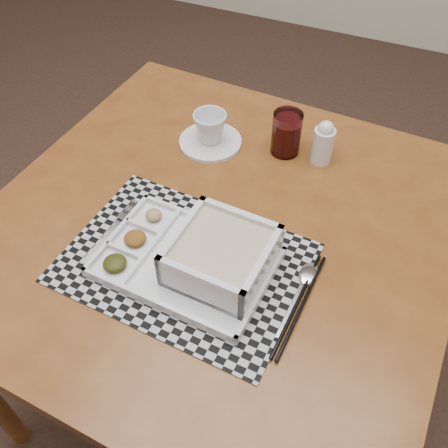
% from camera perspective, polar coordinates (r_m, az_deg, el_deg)
% --- Properties ---
extents(floor, '(5.00, 5.00, 0.00)m').
position_cam_1_polar(floor, '(1.76, -21.96, -14.15)').
color(floor, black).
rests_on(floor, ground).
extents(dining_table, '(0.99, 0.99, 0.71)m').
position_cam_1_polar(dining_table, '(1.08, -0.54, -2.34)').
color(dining_table, '#5A2B10').
rests_on(dining_table, ground).
extents(placemat, '(0.47, 0.35, 0.00)m').
position_cam_1_polar(placemat, '(0.96, -4.53, -4.42)').
color(placemat, '#9D9DA4').
rests_on(placemat, dining_table).
extents(serving_tray, '(0.33, 0.24, 0.09)m').
position_cam_1_polar(serving_tray, '(0.92, -1.70, -3.94)').
color(serving_tray, silver).
rests_on(serving_tray, placemat).
extents(fork, '(0.03, 0.19, 0.00)m').
position_cam_1_polar(fork, '(1.04, -12.64, -0.54)').
color(fork, silver).
rests_on(fork, placemat).
extents(spoon, '(0.04, 0.18, 0.01)m').
position_cam_1_polar(spoon, '(0.94, 9.38, -6.25)').
color(spoon, silver).
rests_on(spoon, placemat).
extents(chopsticks, '(0.03, 0.24, 0.01)m').
position_cam_1_polar(chopsticks, '(0.91, 8.62, -9.10)').
color(chopsticks, black).
rests_on(chopsticks, placemat).
extents(saucer, '(0.15, 0.15, 0.01)m').
position_cam_1_polar(saucer, '(1.21, -1.56, 9.36)').
color(saucer, silver).
rests_on(saucer, dining_table).
extents(cup, '(0.10, 0.10, 0.07)m').
position_cam_1_polar(cup, '(1.19, -1.61, 10.95)').
color(cup, silver).
rests_on(cup, saucer).
extents(juice_glass, '(0.07, 0.07, 0.10)m').
position_cam_1_polar(juice_glass, '(1.17, 7.13, 10.10)').
color(juice_glass, white).
rests_on(juice_glass, dining_table).
extents(creamer_bottle, '(0.05, 0.05, 0.11)m').
position_cam_1_polar(creamer_bottle, '(1.16, 11.28, 9.11)').
color(creamer_bottle, silver).
rests_on(creamer_bottle, dining_table).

